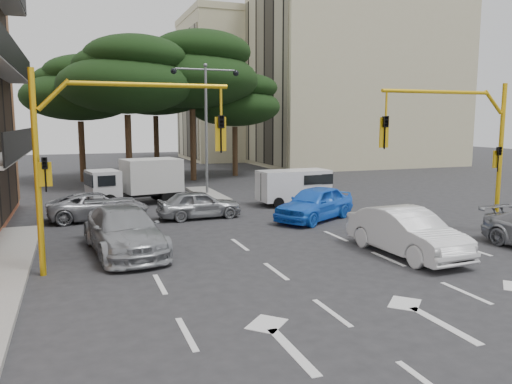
% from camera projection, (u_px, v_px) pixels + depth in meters
% --- Properties ---
extents(ground, '(120.00, 120.00, 0.00)m').
position_uv_depth(ground, '(334.00, 265.00, 15.78)').
color(ground, '#28282B').
rests_on(ground, ground).
extents(median_strip, '(1.40, 6.00, 0.15)m').
position_uv_depth(median_strip, '(207.00, 194.00, 30.65)').
color(median_strip, gray).
rests_on(median_strip, ground).
extents(apartment_beige_near, '(20.20, 12.15, 18.70)m').
position_uv_depth(apartment_beige_near, '(356.00, 73.00, 51.00)').
color(apartment_beige_near, '#C2B992').
rests_on(apartment_beige_near, ground).
extents(apartment_beige_far, '(16.20, 12.15, 16.70)m').
position_uv_depth(apartment_beige_far, '(252.00, 89.00, 59.92)').
color(apartment_beige_far, '#C2B992').
rests_on(apartment_beige_far, ground).
extents(pine_left_near, '(9.15, 9.15, 10.23)m').
position_uv_depth(pine_left_near, '(127.00, 75.00, 33.79)').
color(pine_left_near, '#382616').
rests_on(pine_left_near, ground).
extents(pine_center, '(9.98, 9.98, 11.16)m').
position_uv_depth(pine_center, '(193.00, 70.00, 37.25)').
color(pine_center, '#382616').
rests_on(pine_center, ground).
extents(pine_left_far, '(8.32, 8.32, 9.30)m').
position_uv_depth(pine_left_far, '(80.00, 88.00, 36.59)').
color(pine_left_far, '#382616').
rests_on(pine_left_far, ground).
extents(pine_right, '(7.49, 7.49, 8.37)m').
position_uv_depth(pine_right, '(236.00, 100.00, 40.76)').
color(pine_right, '#382616').
rests_on(pine_right, ground).
extents(pine_back, '(9.15, 9.15, 10.23)m').
position_uv_depth(pine_back, '(156.00, 83.00, 41.32)').
color(pine_back, '#382616').
rests_on(pine_back, ground).
extents(signal_mast_right, '(5.79, 0.37, 6.00)m').
position_uv_depth(signal_mast_right, '(466.00, 137.00, 19.40)').
color(signal_mast_right, gold).
rests_on(signal_mast_right, ground).
extents(signal_mast_left, '(5.79, 0.37, 6.00)m').
position_uv_depth(signal_mast_left, '(101.00, 143.00, 14.78)').
color(signal_mast_left, gold).
rests_on(signal_mast_left, ground).
extents(street_lamp_center, '(4.16, 0.36, 7.77)m').
position_uv_depth(street_lamp_center, '(206.00, 106.00, 29.90)').
color(street_lamp_center, slate).
rests_on(street_lamp_center, median_strip).
extents(car_white_hatch, '(1.92, 4.89, 1.58)m').
position_uv_depth(car_white_hatch, '(406.00, 232.00, 16.85)').
color(car_white_hatch, silver).
rests_on(car_white_hatch, ground).
extents(car_blue_compact, '(4.88, 3.94, 1.56)m').
position_uv_depth(car_blue_compact, '(315.00, 203.00, 22.84)').
color(car_blue_compact, blue).
rests_on(car_blue_compact, ground).
extents(car_silver_wagon, '(2.80, 5.63, 1.57)m').
position_uv_depth(car_silver_wagon, '(124.00, 230.00, 17.18)').
color(car_silver_wagon, '#9DA0A4').
rests_on(car_silver_wagon, ground).
extents(car_silver_cross_a, '(4.69, 2.47, 1.26)m').
position_uv_depth(car_silver_cross_a, '(99.00, 206.00, 22.99)').
color(car_silver_cross_a, '#96979D').
rests_on(car_silver_cross_a, ground).
extents(car_silver_cross_b, '(3.95, 1.71, 1.33)m').
position_uv_depth(car_silver_cross_b, '(199.00, 204.00, 23.32)').
color(car_silver_cross_b, gray).
rests_on(car_silver_cross_b, ground).
extents(van_white, '(3.91, 1.88, 1.92)m').
position_uv_depth(van_white, '(294.00, 187.00, 27.08)').
color(van_white, silver).
rests_on(van_white, ground).
extents(box_truck_a, '(5.31, 3.02, 2.46)m').
position_uv_depth(box_truck_a, '(136.00, 182.00, 27.10)').
color(box_truck_a, silver).
rests_on(box_truck_a, ground).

